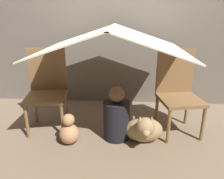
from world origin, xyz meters
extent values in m
plane|color=#7A6651|center=(0.00, 0.00, 0.00)|extent=(8.80, 8.80, 0.00)
cube|color=#6B6056|center=(0.00, 1.07, 1.25)|extent=(7.00, 0.05, 2.50)
cylinder|color=brown|center=(-0.91, -0.06, 0.19)|extent=(0.04, 0.04, 0.39)
cylinder|color=brown|center=(-0.54, 0.00, 0.19)|extent=(0.04, 0.04, 0.39)
cylinder|color=brown|center=(-0.97, 0.32, 0.19)|extent=(0.04, 0.04, 0.39)
cylinder|color=brown|center=(-0.59, 0.38, 0.19)|extent=(0.04, 0.04, 0.39)
cube|color=brown|center=(-0.75, 0.16, 0.41)|extent=(0.50, 0.50, 0.04)
cube|color=brown|center=(-0.78, 0.36, 0.68)|extent=(0.44, 0.09, 0.50)
cylinder|color=brown|center=(0.60, -0.06, 0.19)|extent=(0.04, 0.04, 0.39)
cylinder|color=brown|center=(0.98, 0.01, 0.19)|extent=(0.04, 0.04, 0.39)
cylinder|color=brown|center=(0.53, 0.31, 0.19)|extent=(0.04, 0.04, 0.39)
cylinder|color=brown|center=(0.90, 0.39, 0.19)|extent=(0.04, 0.04, 0.39)
cube|color=brown|center=(0.75, 0.16, 0.41)|extent=(0.52, 0.52, 0.04)
cube|color=brown|center=(0.71, 0.36, 0.68)|extent=(0.43, 0.12, 0.50)
cube|color=silver|center=(-0.38, 0.16, 1.05)|extent=(0.76, 1.23, 0.26)
cube|color=silver|center=(0.38, 0.16, 1.05)|extent=(0.76, 1.23, 0.26)
cube|color=silver|center=(0.00, 0.16, 1.18)|extent=(0.04, 1.23, 0.01)
cylinder|color=black|center=(0.06, 0.01, 0.21)|extent=(0.29, 0.29, 0.42)
sphere|color=brown|center=(0.06, 0.01, 0.51)|extent=(0.17, 0.17, 0.17)
ellipsoid|color=#9E7F56|center=(0.35, -0.05, 0.14)|extent=(0.40, 0.22, 0.27)
sphere|color=#9E7F56|center=(0.35, -0.19, 0.26)|extent=(0.19, 0.19, 0.19)
ellipsoid|color=#9E7F56|center=(0.35, -0.28, 0.24)|extent=(0.08, 0.09, 0.07)
cone|color=#9E7F56|center=(0.30, -0.19, 0.33)|extent=(0.07, 0.07, 0.08)
cone|color=#9E7F56|center=(0.41, -0.19, 0.33)|extent=(0.07, 0.07, 0.08)
sphere|color=tan|center=(-0.43, -0.13, 0.11)|extent=(0.21, 0.21, 0.21)
sphere|color=tan|center=(-0.43, -0.13, 0.27)|extent=(0.13, 0.13, 0.13)
camera|label=1|loc=(0.15, -2.11, 1.32)|focal=35.00mm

